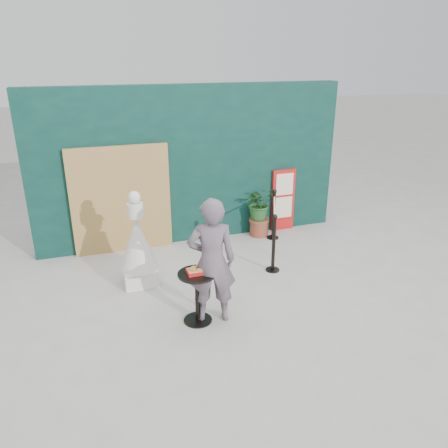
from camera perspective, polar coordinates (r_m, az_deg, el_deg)
ground at (r=6.33m, az=3.57°, el=-12.26°), size 60.00×60.00×0.00m
back_wall at (r=8.51m, az=-4.26°, el=7.68°), size 6.00×0.30×3.00m
bamboo_fence at (r=8.22m, az=-13.27°, el=3.04°), size 1.80×0.08×2.00m
woman at (r=5.89m, az=-1.63°, el=-4.91°), size 0.73×0.55×1.80m
menu_board at (r=9.21m, az=7.73°, el=3.11°), size 0.50×0.07×1.30m
statue at (r=7.06m, az=-11.16°, el=-3.00°), size 0.61×0.61×1.57m
cafe_table at (r=6.04m, az=-3.54°, el=-8.54°), size 0.52×0.52×0.75m
food_basket at (r=5.90m, az=-3.59°, el=-6.09°), size 0.26×0.19×0.11m
planter at (r=8.85m, az=4.66°, el=2.16°), size 0.61×0.53×1.04m
stanchion_barrier at (r=8.10m, az=6.50°, el=-0.59°), size 0.84×1.54×1.03m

